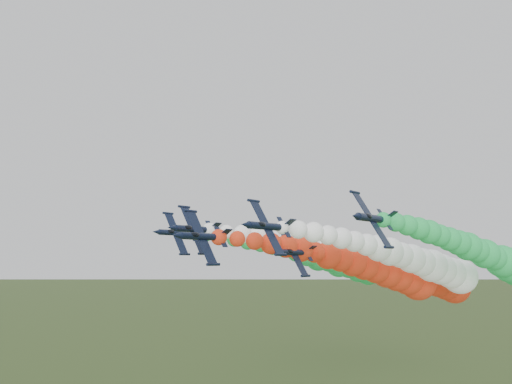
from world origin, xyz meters
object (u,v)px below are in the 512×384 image
(jet_inner_left, at_px, (358,262))
(jet_inner_right, at_px, (425,264))
(jet_outer_left, at_px, (329,261))
(jet_outer_right, at_px, (496,259))
(jet_trail, at_px, (424,278))
(jet_lead, at_px, (380,271))

(jet_inner_left, xyz_separation_m, jet_inner_right, (17.22, -0.34, -0.38))
(jet_inner_right, relative_size, jet_outer_left, 1.01)
(jet_outer_right, height_order, jet_trail, jet_outer_right)
(jet_inner_right, bearing_deg, jet_inner_left, 178.86)
(jet_lead, bearing_deg, jet_outer_left, 150.89)
(jet_trail, bearing_deg, jet_lead, -94.89)
(jet_outer_right, bearing_deg, jet_trail, 153.75)
(jet_lead, distance_m, jet_trail, 22.69)
(jet_inner_right, xyz_separation_m, jet_outer_right, (13.48, 7.45, 1.15))
(jet_outer_left, relative_size, jet_trail, 0.99)
(jet_inner_right, bearing_deg, jet_lead, -150.96)
(jet_outer_left, xyz_separation_m, jet_trail, (22.60, 10.98, -4.30))
(jet_inner_left, bearing_deg, jet_inner_right, -1.14)
(jet_outer_left, bearing_deg, jet_inner_right, -12.52)
(jet_inner_left, height_order, jet_outer_left, same)
(jet_outer_left, relative_size, jet_outer_right, 1.00)
(jet_lead, xyz_separation_m, jet_outer_left, (-20.68, 11.51, 2.01))
(jet_inner_right, xyz_separation_m, jet_trail, (-6.98, 17.54, -3.81))
(jet_outer_right, bearing_deg, jet_inner_right, -151.06)
(jet_outer_right, distance_m, jet_trail, 23.34)
(jet_inner_left, distance_m, jet_inner_right, 17.22)
(jet_trail, bearing_deg, jet_inner_left, -120.76)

